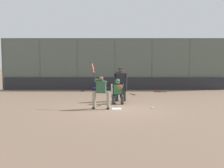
{
  "coord_description": "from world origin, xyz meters",
  "views": [
    {
      "loc": [
        0.22,
        11.74,
        2.11
      ],
      "look_at": [
        0.21,
        -1.0,
        1.05
      ],
      "focal_mm": 42.0,
      "sensor_mm": 36.0,
      "label": 1
    }
  ],
  "objects_px": {
    "equipment_bag_dugout_side": "(101,88)",
    "baseball_loose": "(152,108)",
    "spare_bat_near_backstop": "(158,92)",
    "spare_bat_by_padding": "(134,94)",
    "batter_at_plate": "(101,91)",
    "catcher_behind_plate": "(118,91)",
    "fielding_glove_on_dirt": "(82,91)",
    "umpire_home": "(121,83)"
  },
  "relations": [
    {
      "from": "catcher_behind_plate",
      "to": "baseball_loose",
      "type": "distance_m",
      "value": 2.16
    },
    {
      "from": "catcher_behind_plate",
      "to": "fielding_glove_on_dirt",
      "type": "height_order",
      "value": "catcher_behind_plate"
    },
    {
      "from": "spare_bat_by_padding",
      "to": "baseball_loose",
      "type": "relative_size",
      "value": 10.19
    },
    {
      "from": "spare_bat_near_backstop",
      "to": "baseball_loose",
      "type": "relative_size",
      "value": 11.55
    },
    {
      "from": "spare_bat_by_padding",
      "to": "baseball_loose",
      "type": "bearing_deg",
      "value": -20.08
    },
    {
      "from": "spare_bat_near_backstop",
      "to": "equipment_bag_dugout_side",
      "type": "relative_size",
      "value": 0.63
    },
    {
      "from": "spare_bat_by_padding",
      "to": "equipment_bag_dugout_side",
      "type": "distance_m",
      "value": 3.62
    },
    {
      "from": "catcher_behind_plate",
      "to": "spare_bat_by_padding",
      "type": "distance_m",
      "value": 3.87
    },
    {
      "from": "spare_bat_near_backstop",
      "to": "fielding_glove_on_dirt",
      "type": "relative_size",
      "value": 3.15
    },
    {
      "from": "catcher_behind_plate",
      "to": "equipment_bag_dugout_side",
      "type": "height_order",
      "value": "catcher_behind_plate"
    },
    {
      "from": "catcher_behind_plate",
      "to": "equipment_bag_dugout_side",
      "type": "bearing_deg",
      "value": -82.39
    },
    {
      "from": "batter_at_plate",
      "to": "baseball_loose",
      "type": "bearing_deg",
      "value": -169.28
    },
    {
      "from": "baseball_loose",
      "to": "batter_at_plate",
      "type": "bearing_deg",
      "value": 2.39
    },
    {
      "from": "batter_at_plate",
      "to": "spare_bat_near_backstop",
      "type": "distance_m",
      "value": 7.72
    },
    {
      "from": "spare_bat_near_backstop",
      "to": "fielding_glove_on_dirt",
      "type": "xyz_separation_m",
      "value": [
        5.45,
        -0.48,
        0.02
      ]
    },
    {
      "from": "umpire_home",
      "to": "fielding_glove_on_dirt",
      "type": "xyz_separation_m",
      "value": [
        2.62,
        -4.77,
        -0.93
      ]
    },
    {
      "from": "spare_bat_near_backstop",
      "to": "spare_bat_by_padding",
      "type": "bearing_deg",
      "value": 59.94
    },
    {
      "from": "batter_at_plate",
      "to": "equipment_bag_dugout_side",
      "type": "distance_m",
      "value": 7.98
    },
    {
      "from": "catcher_behind_plate",
      "to": "spare_bat_near_backstop",
      "type": "height_order",
      "value": "catcher_behind_plate"
    },
    {
      "from": "batter_at_plate",
      "to": "baseball_loose",
      "type": "distance_m",
      "value": 2.46
    },
    {
      "from": "equipment_bag_dugout_side",
      "to": "baseball_loose",
      "type": "bearing_deg",
      "value": 108.95
    },
    {
      "from": "spare_bat_near_backstop",
      "to": "fielding_glove_on_dirt",
      "type": "height_order",
      "value": "fielding_glove_on_dirt"
    },
    {
      "from": "batter_at_plate",
      "to": "umpire_home",
      "type": "height_order",
      "value": "batter_at_plate"
    },
    {
      "from": "baseball_loose",
      "to": "umpire_home",
      "type": "bearing_deg",
      "value": -59.02
    },
    {
      "from": "fielding_glove_on_dirt",
      "to": "equipment_bag_dugout_side",
      "type": "height_order",
      "value": "equipment_bag_dugout_side"
    },
    {
      "from": "spare_bat_near_backstop",
      "to": "catcher_behind_plate",
      "type": "bearing_deg",
      "value": 80.43
    },
    {
      "from": "batter_at_plate",
      "to": "catcher_behind_plate",
      "type": "height_order",
      "value": "batter_at_plate"
    },
    {
      "from": "umpire_home",
      "to": "fielding_glove_on_dirt",
      "type": "bearing_deg",
      "value": -63.55
    },
    {
      "from": "equipment_bag_dugout_side",
      "to": "fielding_glove_on_dirt",
      "type": "bearing_deg",
      "value": 31.45
    },
    {
      "from": "spare_bat_near_backstop",
      "to": "equipment_bag_dugout_side",
      "type": "distance_m",
      "value": 4.34
    },
    {
      "from": "batter_at_plate",
      "to": "equipment_bag_dugout_side",
      "type": "height_order",
      "value": "batter_at_plate"
    },
    {
      "from": "fielding_glove_on_dirt",
      "to": "umpire_home",
      "type": "bearing_deg",
      "value": 118.75
    },
    {
      "from": "fielding_glove_on_dirt",
      "to": "catcher_behind_plate",
      "type": "bearing_deg",
      "value": 113.24
    },
    {
      "from": "catcher_behind_plate",
      "to": "spare_bat_by_padding",
      "type": "xyz_separation_m",
      "value": [
        -1.11,
        -3.65,
        -0.63
      ]
    },
    {
      "from": "catcher_behind_plate",
      "to": "umpire_home",
      "type": "relative_size",
      "value": 0.7
    },
    {
      "from": "catcher_behind_plate",
      "to": "spare_bat_by_padding",
      "type": "height_order",
      "value": "catcher_behind_plate"
    },
    {
      "from": "umpire_home",
      "to": "catcher_behind_plate",
      "type": "bearing_deg",
      "value": 77.19
    },
    {
      "from": "catcher_behind_plate",
      "to": "spare_bat_near_backstop",
      "type": "distance_m",
      "value": 6.05
    },
    {
      "from": "spare_bat_near_backstop",
      "to": "spare_bat_by_padding",
      "type": "xyz_separation_m",
      "value": [
        1.89,
        1.56,
        -0.0
      ]
    },
    {
      "from": "spare_bat_near_backstop",
      "to": "baseball_loose",
      "type": "height_order",
      "value": "baseball_loose"
    },
    {
      "from": "batter_at_plate",
      "to": "fielding_glove_on_dirt",
      "type": "relative_size",
      "value": 7.55
    },
    {
      "from": "batter_at_plate",
      "to": "spare_bat_by_padding",
      "type": "bearing_deg",
      "value": -102.05
    }
  ]
}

